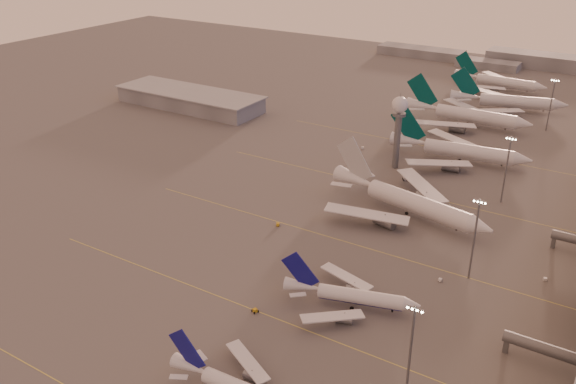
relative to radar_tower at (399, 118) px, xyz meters
The scene contains 22 objects.
ground 121.92m from the radar_tower, 92.39° to the right, with size 700.00×700.00×0.00m, color #565454.
taxiway_markings 71.83m from the radar_tower, 68.66° to the right, with size 180.00×185.25×0.02m.
hangar 127.68m from the radar_tower, behind, with size 82.00×27.00×8.50m.
radar_tower is the anchor object (origin of this frame).
mast_a 131.38m from the radar_tower, 66.17° to the right, with size 3.60×0.56×25.00m.
mast_b 82.32m from the radar_tower, 52.43° to the right, with size 3.60×0.56×25.00m.
mast_c 46.66m from the radar_tower, 12.53° to the right, with size 3.60×0.56×25.00m.
mast_d 91.11m from the radar_tower, 61.74° to the left, with size 3.60×0.56×25.00m.
distant_horizon 205.86m from the radar_tower, 90.67° to the left, with size 165.00×37.50×9.00m.
narrowbody_mid 100.84m from the radar_tower, 73.86° to the right, with size 36.15×28.44×14.49m.
widebody_white 45.82m from the radar_tower, 61.31° to the right, with size 62.57×49.60×22.33m.
greentail_a 32.70m from the radar_tower, 44.29° to the left, with size 58.56×47.05×21.30m.
greentail_b 69.76m from the radar_tower, 82.59° to the left, with size 62.13×50.22×22.58m.
greentail_c 105.08m from the radar_tower, 79.14° to the left, with size 57.71×45.99×21.46m.
greentail_d 142.06m from the radar_tower, 87.93° to the left, with size 54.16×43.67×19.66m.
gsv_tug_mid 112.77m from the radar_tower, 86.10° to the right, with size 3.92×3.24×0.97m.
gsv_truck_b 86.04m from the radar_tower, 58.19° to the right, with size 4.89×1.89×1.97m.
gsv_truck_c 71.34m from the radar_tower, 100.70° to the right, with size 5.87×4.85×2.30m.
gsv_catering_b 90.22m from the radar_tower, 38.48° to the right, with size 4.88×3.53×3.67m.
gsv_tug_far 24.27m from the radar_tower, 50.41° to the right, with size 4.31×4.02×1.06m.
gsv_truck_d 30.95m from the radar_tower, 148.99° to the left, with size 3.95×5.74×2.19m.
gsv_tug_hangar 44.61m from the radar_tower, 41.20° to the left, with size 4.23×3.40×1.05m.
Camera 1 is at (89.03, -97.03, 95.95)m, focal length 38.00 mm.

